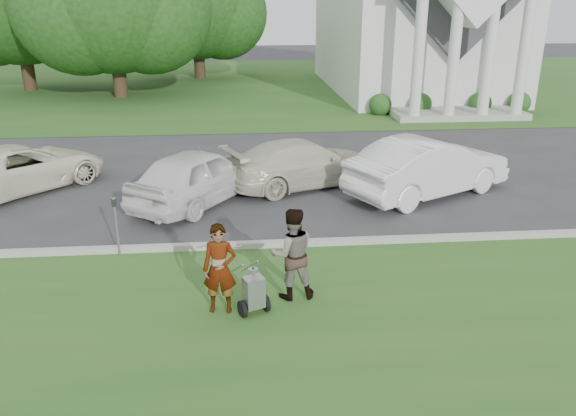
{
  "coord_description": "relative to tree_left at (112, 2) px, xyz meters",
  "views": [
    {
      "loc": [
        -1.32,
        -10.98,
        5.24
      ],
      "look_at": [
        -0.36,
        0.0,
        1.14
      ],
      "focal_mm": 35.0,
      "sensor_mm": 36.0,
      "label": 1
    }
  ],
  "objects": [
    {
      "name": "ground",
      "position": [
        8.01,
        -21.99,
        -5.11
      ],
      "size": [
        120.0,
        120.0,
        0.0
      ],
      "primitive_type": "plane",
      "color": "#333335",
      "rests_on": "ground"
    },
    {
      "name": "striping_cart",
      "position": [
        6.85,
        -24.25,
        -4.7
      ],
      "size": [
        0.79,
        1.11,
        0.96
      ],
      "rotation": [
        0.0,
        0.0,
        0.4
      ],
      "color": "black",
      "rests_on": "ground"
    },
    {
      "name": "tree_left",
      "position": [
        0.0,
        0.0,
        0.0
      ],
      "size": [
        10.63,
        8.4,
        9.71
      ],
      "color": "#332316",
      "rests_on": "ground"
    },
    {
      "name": "tree_back",
      "position": [
        4.0,
        8.0,
        -0.38
      ],
      "size": [
        9.61,
        7.6,
        8.89
      ],
      "color": "#332316",
      "rests_on": "ground"
    },
    {
      "name": "grass_strip",
      "position": [
        8.01,
        -24.99,
        -5.11
      ],
      "size": [
        80.0,
        7.0,
        0.01
      ],
      "primitive_type": "cube",
      "color": "#2A5A1F",
      "rests_on": "ground"
    },
    {
      "name": "parking_meter_near",
      "position": [
        4.02,
        -21.65,
        -4.26
      ],
      "size": [
        0.1,
        0.09,
        1.36
      ],
      "color": "#93969B",
      "rests_on": "ground"
    },
    {
      "name": "car_d",
      "position": [
        11.95,
        -18.17,
        -4.29
      ],
      "size": [
        5.22,
        3.88,
        1.64
      ],
      "primitive_type": "imported",
      "rotation": [
        0.0,
        0.0,
        2.06
      ],
      "color": "silver",
      "rests_on": "ground"
    },
    {
      "name": "car_a",
      "position": [
        0.34,
        -16.76,
        -4.44
      ],
      "size": [
        4.89,
        5.09,
        1.34
      ],
      "primitive_type": "imported",
      "rotation": [
        0.0,
        0.0,
        2.41
      ],
      "color": "white",
      "rests_on": "ground"
    },
    {
      "name": "car_c",
      "position": [
        8.54,
        -17.02,
        -4.42
      ],
      "size": [
        5.13,
        3.62,
        1.38
      ],
      "primitive_type": "imported",
      "rotation": [
        0.0,
        0.0,
        1.97
      ],
      "color": "beige",
      "rests_on": "ground"
    },
    {
      "name": "curb",
      "position": [
        8.01,
        -21.44,
        -5.04
      ],
      "size": [
        80.0,
        0.18,
        0.15
      ],
      "primitive_type": "cube",
      "color": "#9E9E93",
      "rests_on": "ground"
    },
    {
      "name": "person_right",
      "position": [
        7.57,
        -23.71,
        -4.23
      ],
      "size": [
        0.91,
        0.74,
        1.75
      ],
      "primitive_type": "imported",
      "rotation": [
        0.0,
        0.0,
        3.24
      ],
      "color": "#999999",
      "rests_on": "ground"
    },
    {
      "name": "church_lawn",
      "position": [
        8.01,
        5.01,
        -5.11
      ],
      "size": [
        80.0,
        30.0,
        0.01
      ],
      "primitive_type": "cube",
      "color": "#2A5A1F",
      "rests_on": "ground"
    },
    {
      "name": "car_b",
      "position": [
        5.54,
        -18.25,
        -4.35
      ],
      "size": [
        4.01,
        4.69,
        1.52
      ],
      "primitive_type": "imported",
      "rotation": [
        0.0,
        0.0,
        2.54
      ],
      "color": "white",
      "rests_on": "ground"
    },
    {
      "name": "person_left",
      "position": [
        6.27,
        -24.11,
        -4.29
      ],
      "size": [
        0.64,
        0.46,
        1.64
      ],
      "primitive_type": "imported",
      "rotation": [
        0.0,
        0.0,
        -0.12
      ],
      "color": "#999999",
      "rests_on": "ground"
    }
  ]
}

